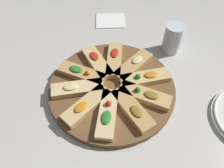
{
  "coord_description": "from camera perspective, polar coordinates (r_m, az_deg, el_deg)",
  "views": [
    {
      "loc": [
        0.05,
        0.41,
        0.54
      ],
      "look_at": [
        0.0,
        0.0,
        0.03
      ],
      "focal_mm": 35.0,
      "sensor_mm": 36.0,
      "label": 1
    }
  ],
  "objects": [
    {
      "name": "napkin_stack",
      "position": [
        0.94,
        -0.46,
        16.3
      ],
      "size": [
        0.12,
        0.11,
        0.01
      ],
      "primitive_type": "cube",
      "rotation": [
        0.0,
        0.0,
        -0.07
      ],
      "color": "white",
      "rests_on": "ground_plane"
    },
    {
      "name": "focaccia_slice_0",
      "position": [
        0.68,
        8.59,
        1.57
      ],
      "size": [
        0.16,
        0.06,
        0.03
      ],
      "color": "#DBB775",
      "rests_on": "serving_board"
    },
    {
      "name": "ground_plane",
      "position": [
        0.68,
        -0.0,
        -1.54
      ],
      "size": [
        3.0,
        3.0,
        0.0
      ],
      "primitive_type": "plane",
      "color": "beige"
    },
    {
      "name": "water_glass",
      "position": [
        0.8,
        15.59,
        11.37
      ],
      "size": [
        0.07,
        0.07,
        0.1
      ],
      "primitive_type": "cylinder",
      "color": "silver",
      "rests_on": "ground_plane"
    },
    {
      "name": "focaccia_slice_9",
      "position": [
        0.64,
        8.57,
        -2.89
      ],
      "size": [
        0.16,
        0.12,
        0.03
      ],
      "color": "tan",
      "rests_on": "serving_board"
    },
    {
      "name": "serving_board",
      "position": [
        0.67,
        -0.0,
        -1.03
      ],
      "size": [
        0.39,
        0.39,
        0.02
      ],
      "primitive_type": "cylinder",
      "color": "brown",
      "rests_on": "ground_plane"
    },
    {
      "name": "focaccia_slice_4",
      "position": [
        0.69,
        -7.92,
        2.78
      ],
      "size": [
        0.16,
        0.12,
        0.03
      ],
      "color": "tan",
      "rests_on": "serving_board"
    },
    {
      "name": "focaccia_slice_2",
      "position": [
        0.73,
        0.63,
        6.47
      ],
      "size": [
        0.07,
        0.16,
        0.03
      ],
      "color": "tan",
      "rests_on": "serving_board"
    },
    {
      "name": "focaccia_slice_8",
      "position": [
        0.61,
        5.34,
        -6.46
      ],
      "size": [
        0.11,
        0.16,
        0.03
      ],
      "color": "tan",
      "rests_on": "serving_board"
    },
    {
      "name": "focaccia_slice_1",
      "position": [
        0.71,
        5.66,
        4.93
      ],
      "size": [
        0.15,
        0.14,
        0.03
      ],
      "color": "tan",
      "rests_on": "serving_board"
    },
    {
      "name": "focaccia_slice_3",
      "position": [
        0.72,
        -3.97,
        5.77
      ],
      "size": [
        0.1,
        0.16,
        0.03
      ],
      "color": "#DBB775",
      "rests_on": "serving_board"
    },
    {
      "name": "focaccia_slice_6",
      "position": [
        0.62,
        -6.69,
        -5.52
      ],
      "size": [
        0.15,
        0.14,
        0.03
      ],
      "color": "#DBB775",
      "rests_on": "serving_board"
    },
    {
      "name": "focaccia_slice_7",
      "position": [
        0.6,
        -1.18,
        -7.69
      ],
      "size": [
        0.08,
        0.16,
        0.03
      ],
      "color": "#E5C689",
      "rests_on": "serving_board"
    },
    {
      "name": "focaccia_slice_5",
      "position": [
        0.66,
        -9.07,
        -1.14
      ],
      "size": [
        0.16,
        0.06,
        0.03
      ],
      "color": "#E5C689",
      "rests_on": "serving_board"
    }
  ]
}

